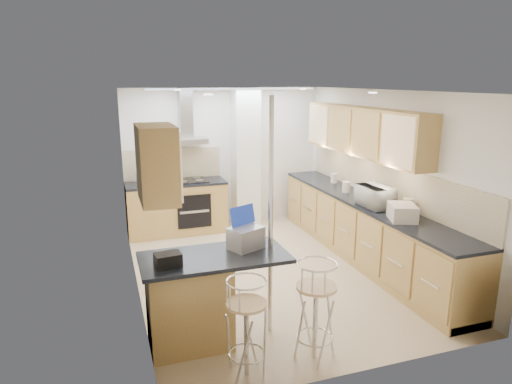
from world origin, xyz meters
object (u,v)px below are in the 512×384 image
object	(u,v)px
microwave	(376,197)
bar_stool_end	(316,311)
laptop	(246,238)
bread_bin	(402,212)
bar_stool_near	(247,328)

from	to	relation	value
microwave	bar_stool_end	xyz separation A→B (m)	(-1.72, -1.70, -0.57)
laptop	bread_bin	xyz separation A→B (m)	(2.17, 0.35, -0.03)
bar_stool_near	bread_bin	xyz separation A→B (m)	(2.40, 1.09, 0.55)
laptop	bar_stool_end	distance (m)	1.01
laptop	bar_stool_end	xyz separation A→B (m)	(0.47, -0.71, -0.55)
laptop	bread_bin	distance (m)	2.20
laptop	microwave	bearing A→B (deg)	0.06
microwave	bread_bin	bearing A→B (deg)	176.49
bread_bin	bar_stool_near	bearing A→B (deg)	-133.96
bar_stool_near	bar_stool_end	bearing A→B (deg)	-15.88
bar_stool_near	bread_bin	world-z (taller)	bread_bin
laptop	bar_stool_end	size ratio (longest dim) A/B	0.33
microwave	bread_bin	distance (m)	0.64
microwave	laptop	bearing A→B (deg)	112.73
bar_stool_near	bar_stool_end	xyz separation A→B (m)	(0.70, 0.04, 0.03)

